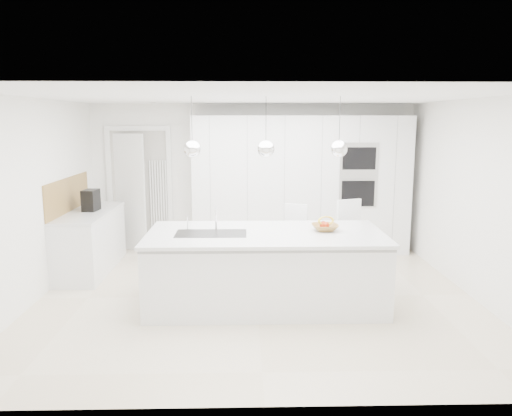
{
  "coord_description": "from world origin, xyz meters",
  "views": [
    {
      "loc": [
        -0.16,
        -6.1,
        2.24
      ],
      "look_at": [
        0.0,
        0.3,
        1.1
      ],
      "focal_mm": 35.0,
      "sensor_mm": 36.0,
      "label": 1
    }
  ],
  "objects_px": {
    "espresso_machine": "(91,200)",
    "bar_stool_left": "(297,244)",
    "island_base": "(265,271)",
    "fruit_bowl": "(325,227)",
    "bar_stool_right": "(350,243)"
  },
  "relations": [
    {
      "from": "fruit_bowl",
      "to": "bar_stool_right",
      "type": "height_order",
      "value": "bar_stool_right"
    },
    {
      "from": "fruit_bowl",
      "to": "bar_stool_right",
      "type": "bearing_deg",
      "value": 55.31
    },
    {
      "from": "espresso_machine",
      "to": "bar_stool_right",
      "type": "height_order",
      "value": "espresso_machine"
    },
    {
      "from": "espresso_machine",
      "to": "bar_stool_right",
      "type": "bearing_deg",
      "value": -5.76
    },
    {
      "from": "bar_stool_left",
      "to": "bar_stool_right",
      "type": "height_order",
      "value": "bar_stool_right"
    },
    {
      "from": "island_base",
      "to": "fruit_bowl",
      "type": "height_order",
      "value": "fruit_bowl"
    },
    {
      "from": "fruit_bowl",
      "to": "bar_stool_left",
      "type": "xyz_separation_m",
      "value": [
        -0.26,
        0.78,
        -0.41
      ]
    },
    {
      "from": "fruit_bowl",
      "to": "espresso_machine",
      "type": "height_order",
      "value": "espresso_machine"
    },
    {
      "from": "fruit_bowl",
      "to": "bar_stool_right",
      "type": "distance_m",
      "value": 0.89
    },
    {
      "from": "espresso_machine",
      "to": "bar_stool_left",
      "type": "xyz_separation_m",
      "value": [
        3.0,
        -0.66,
        -0.52
      ]
    },
    {
      "from": "espresso_machine",
      "to": "bar_stool_right",
      "type": "xyz_separation_m",
      "value": [
        3.72,
        -0.77,
        -0.49
      ]
    },
    {
      "from": "fruit_bowl",
      "to": "espresso_machine",
      "type": "xyz_separation_m",
      "value": [
        -3.26,
        1.44,
        0.12
      ]
    },
    {
      "from": "bar_stool_left",
      "to": "fruit_bowl",
      "type": "bearing_deg",
      "value": -49.15
    },
    {
      "from": "island_base",
      "to": "bar_stool_right",
      "type": "height_order",
      "value": "bar_stool_right"
    },
    {
      "from": "island_base",
      "to": "fruit_bowl",
      "type": "relative_size",
      "value": 8.57
    }
  ]
}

